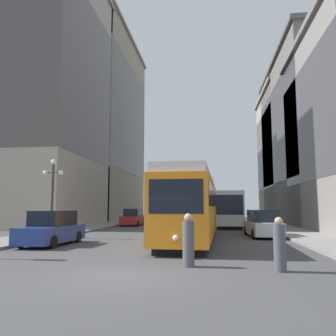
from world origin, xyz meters
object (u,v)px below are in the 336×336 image
at_px(parked_car_right_far, 262,224).
at_px(parked_car_left_mid, 52,229).
at_px(pedestrian_crossing_far, 280,246).
at_px(pedestrian_crossing_near, 188,242).
at_px(streetcar, 192,206).
at_px(parked_car_left_near, 133,218).
at_px(lamp_post_left_near, 53,185).
at_px(transit_bus, 228,208).

bearing_deg(parked_car_right_far, parked_car_left_mid, 24.81).
xyz_separation_m(parked_car_left_mid, pedestrian_crossing_far, (10.63, -6.18, -0.05)).
bearing_deg(pedestrian_crossing_near, streetcar, -68.95).
relative_size(parked_car_left_near, lamp_post_left_near, 0.98).
distance_m(parked_car_left_near, lamp_post_left_near, 15.69).
relative_size(pedestrian_crossing_far, lamp_post_left_near, 0.34).
height_order(parked_car_left_near, lamp_post_left_near, lamp_post_left_near).
bearing_deg(pedestrian_crossing_far, parked_car_right_far, -94.14).
bearing_deg(parked_car_left_mid, parked_car_left_near, 91.88).
distance_m(parked_car_left_near, parked_car_right_far, 17.39).
relative_size(streetcar, parked_car_left_mid, 2.98).
height_order(transit_bus, parked_car_left_near, transit_bus).
xyz_separation_m(parked_car_right_far, pedestrian_crossing_near, (-4.19, -12.05, -0.01)).
bearing_deg(streetcar, lamp_post_left_near, 177.66).
bearing_deg(transit_bus, pedestrian_crossing_near, -94.76).
relative_size(streetcar, parked_car_left_near, 2.88).
relative_size(transit_bus, parked_car_left_near, 2.32).
distance_m(streetcar, parked_car_left_mid, 8.03).
relative_size(parked_car_left_mid, pedestrian_crossing_far, 2.80).
bearing_deg(lamp_post_left_near, parked_car_left_mid, -62.88).
bearing_deg(streetcar, pedestrian_crossing_near, -85.60).
distance_m(transit_bus, lamp_post_left_near, 18.78).
relative_size(transit_bus, lamp_post_left_near, 2.27).
bearing_deg(transit_bus, parked_car_right_far, -80.40).
xyz_separation_m(pedestrian_crossing_near, pedestrian_crossing_far, (2.93, -0.51, -0.04)).
bearing_deg(parked_car_right_far, pedestrian_crossing_far, 80.86).
xyz_separation_m(parked_car_left_near, pedestrian_crossing_near, (7.71, -24.73, -0.01)).
bearing_deg(parked_car_left_mid, pedestrian_crossing_far, -28.28).
height_order(streetcar, pedestrian_crossing_far, streetcar).
relative_size(transit_bus, parked_car_right_far, 2.25).
height_order(streetcar, parked_car_right_far, streetcar).
height_order(parked_car_left_mid, lamp_post_left_near, lamp_post_left_near).
relative_size(transit_bus, parked_car_left_mid, 2.40).
bearing_deg(streetcar, transit_bus, 81.08).
bearing_deg(pedestrian_crossing_near, parked_car_left_mid, -17.79).
xyz_separation_m(transit_bus, parked_car_right_far, (1.71, -11.62, -1.10)).
relative_size(parked_car_left_mid, parked_car_right_far, 0.94).
distance_m(transit_bus, pedestrian_crossing_near, 23.82).
bearing_deg(lamp_post_left_near, parked_car_right_far, 10.93).
distance_m(pedestrian_crossing_near, pedestrian_crossing_far, 2.97).
distance_m(parked_car_left_mid, pedestrian_crossing_far, 12.30).
bearing_deg(streetcar, parked_car_left_mid, -155.65).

